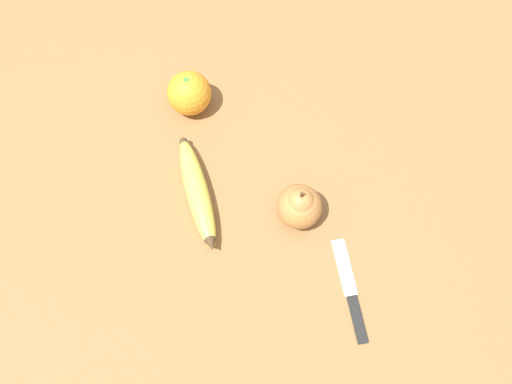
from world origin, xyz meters
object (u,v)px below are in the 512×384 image
at_px(pear, 300,206).
at_px(orange, 189,93).
at_px(banana, 197,193).
at_px(paring_knife, 351,293).

bearing_deg(pear, orange, -134.16).
bearing_deg(pear, banana, -96.20).
xyz_separation_m(banana, orange, (-0.19, -0.04, 0.02)).
height_order(orange, pear, pear).
relative_size(orange, pear, 0.86).
relative_size(banana, pear, 2.29).
distance_m(orange, paring_knife, 0.45).
xyz_separation_m(orange, paring_knife, (0.33, 0.30, -0.04)).
bearing_deg(paring_knife, banana, 136.51).
relative_size(orange, paring_knife, 0.48).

